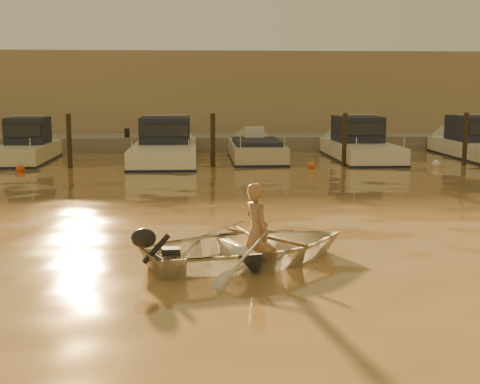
{
  "coord_description": "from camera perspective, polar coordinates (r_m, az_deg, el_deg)",
  "views": [
    {
      "loc": [
        -0.87,
        -11.18,
        3.02
      ],
      "look_at": [
        0.09,
        3.01,
        0.75
      ],
      "focal_mm": 50.0,
      "sensor_mm": 36.0,
      "label": 1
    }
  ],
  "objects": [
    {
      "name": "oar_port",
      "position": [
        11.65,
        2.11,
        -3.84
      ],
      "size": [
        1.23,
        1.77,
        0.13
      ],
      "primitive_type": "cylinder",
      "rotation": [
        1.54,
        0.0,
        0.6
      ],
      "color": "brown",
      "rests_on": "dinghy"
    },
    {
      "name": "quay",
      "position": [
        32.82,
        -2.35,
        4.03
      ],
      "size": [
        52.0,
        4.0,
        1.0
      ],
      "primitive_type": "cube",
      "color": "gray",
      "rests_on": "ground_plane"
    },
    {
      "name": "outboard_motor",
      "position": [
        10.98,
        -6.0,
        -5.43
      ],
      "size": [
        0.98,
        0.71,
        0.7
      ],
      "primitive_type": null,
      "rotation": [
        0.0,
        0.0,
        0.39
      ],
      "color": "black",
      "rests_on": "dinghy"
    },
    {
      "name": "dinghy",
      "position": [
        11.57,
        1.01,
        -4.71
      ],
      "size": [
        4.46,
        3.87,
        0.77
      ],
      "primitive_type": "imported",
      "rotation": [
        0.0,
        0.0,
        1.96
      ],
      "color": "silver",
      "rests_on": "ground_plane"
    },
    {
      "name": "moored_boat_4",
      "position": [
        28.13,
        10.24,
        4.03
      ],
      "size": [
        2.24,
        6.92,
        1.75
      ],
      "primitive_type": null,
      "color": "silver",
      "rests_on": "ground_plane"
    },
    {
      "name": "person",
      "position": [
        11.55,
        1.46,
        -3.34
      ],
      "size": [
        0.6,
        0.72,
        1.68
      ],
      "primitive_type": "imported",
      "rotation": [
        0.0,
        0.0,
        1.96
      ],
      "color": "#9A6E4D",
      "rests_on": "dinghy"
    },
    {
      "name": "piling_2",
      "position": [
        25.08,
        -2.34,
        4.2
      ],
      "size": [
        0.18,
        0.18,
        2.2
      ],
      "primitive_type": "cylinder",
      "color": "#2D2319",
      "rests_on": "ground_plane"
    },
    {
      "name": "waterfront_building",
      "position": [
        38.2,
        -2.6,
        8.12
      ],
      "size": [
        46.0,
        7.0,
        4.8
      ],
      "primitive_type": "cube",
      "color": "#9E8466",
      "rests_on": "quay"
    },
    {
      "name": "moored_boat_3",
      "position": [
        27.44,
        1.4,
        3.21
      ],
      "size": [
        2.05,
        5.92,
        0.95
      ],
      "primitive_type": null,
      "color": "beige",
      "rests_on": "ground_plane"
    },
    {
      "name": "fender_d",
      "position": [
        24.91,
        6.12,
        2.28
      ],
      "size": [
        0.3,
        0.3,
        0.3
      ],
      "primitive_type": "sphere",
      "color": "#E2551A",
      "rests_on": "ground_plane"
    },
    {
      "name": "oar_starboard",
      "position": [
        11.56,
        1.23,
        -3.94
      ],
      "size": [
        0.51,
        2.07,
        0.13
      ],
      "primitive_type": "cylinder",
      "rotation": [
        1.54,
        0.0,
        0.21
      ],
      "color": "brown",
      "rests_on": "dinghy"
    },
    {
      "name": "piling_4",
      "position": [
        27.13,
        18.66,
        4.1
      ],
      "size": [
        0.18,
        0.18,
        2.2
      ],
      "primitive_type": "cylinder",
      "color": "#2D2319",
      "rests_on": "ground_plane"
    },
    {
      "name": "ground_plane",
      "position": [
        11.62,
        0.57,
        -6.0
      ],
      "size": [
        160.0,
        160.0,
        0.0
      ],
      "primitive_type": "plane",
      "color": "olive",
      "rests_on": "ground"
    },
    {
      "name": "fender_e",
      "position": [
        26.32,
        16.37,
        2.32
      ],
      "size": [
        0.3,
        0.3,
        0.3
      ],
      "primitive_type": "sphere",
      "color": "white",
      "rests_on": "ground_plane"
    },
    {
      "name": "piling_1",
      "position": [
        25.5,
        -14.36,
        4.01
      ],
      "size": [
        0.18,
        0.18,
        2.2
      ],
      "primitive_type": "cylinder",
      "color": "#2D2319",
      "rests_on": "ground_plane"
    },
    {
      "name": "fender_b",
      "position": [
        25.04,
        -18.24,
        1.91
      ],
      "size": [
        0.3,
        0.3,
        0.3
      ],
      "primitive_type": "sphere",
      "color": "#DE4D1A",
      "rests_on": "ground_plane"
    },
    {
      "name": "moored_boat_1",
      "position": [
        28.11,
        -17.82,
        3.74
      ],
      "size": [
        1.89,
        5.74,
        1.75
      ],
      "primitive_type": null,
      "color": "beige",
      "rests_on": "ground_plane"
    },
    {
      "name": "fender_c",
      "position": [
        24.35,
        -8.08,
        2.08
      ],
      "size": [
        0.3,
        0.3,
        0.3
      ],
      "primitive_type": "sphere",
      "color": "white",
      "rests_on": "ground_plane"
    },
    {
      "name": "moored_boat_2",
      "position": [
        27.31,
        -6.42,
        3.97
      ],
      "size": [
        2.5,
        8.3,
        1.75
      ],
      "primitive_type": null,
      "color": "white",
      "rests_on": "ground_plane"
    },
    {
      "name": "piling_3",
      "position": [
        25.71,
        8.91,
        4.22
      ],
      "size": [
        0.18,
        0.18,
        2.2
      ],
      "primitive_type": "cylinder",
      "color": "#2D2319",
      "rests_on": "ground_plane"
    }
  ]
}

